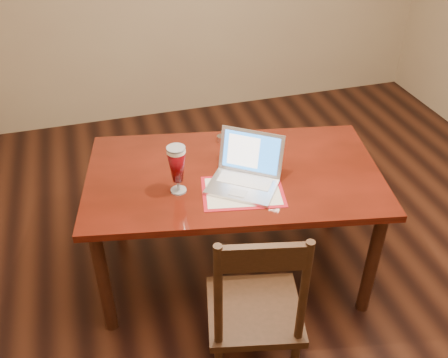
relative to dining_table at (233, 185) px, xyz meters
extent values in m
plane|color=black|center=(0.40, -0.20, -0.70)|extent=(5.00, 5.00, 0.00)
cube|color=#51130A|center=(0.01, 0.01, 0.06)|extent=(1.82, 1.24, 0.04)
cylinder|color=black|center=(-0.80, -0.23, -0.33)|extent=(0.07, 0.07, 0.74)
cylinder|color=black|center=(0.67, -0.52, -0.33)|extent=(0.07, 0.07, 0.74)
cylinder|color=black|center=(-0.66, 0.53, -0.33)|extent=(0.07, 0.07, 0.74)
cylinder|color=black|center=(0.82, 0.24, -0.33)|extent=(0.07, 0.07, 0.74)
cube|color=#A00E1A|center=(0.00, -0.18, 0.09)|extent=(0.49, 0.39, 0.00)
cube|color=beige|center=(0.00, -0.18, 0.09)|extent=(0.44, 0.34, 0.00)
cube|color=silver|center=(0.00, -0.16, 0.10)|extent=(0.44, 0.41, 0.02)
cube|color=silver|center=(0.03, -0.12, 0.11)|extent=(0.31, 0.26, 0.00)
cube|color=#B6B7BB|center=(-0.04, -0.21, 0.11)|extent=(0.11, 0.11, 0.00)
cube|color=silver|center=(0.10, -0.03, 0.23)|extent=(0.33, 0.27, 0.24)
cube|color=blue|center=(0.09, -0.03, 0.23)|extent=(0.29, 0.23, 0.20)
cube|color=white|center=(0.06, -0.01, 0.23)|extent=(0.17, 0.14, 0.17)
cylinder|color=silver|center=(-0.33, -0.08, 0.09)|extent=(0.09, 0.09, 0.01)
cylinder|color=silver|center=(-0.33, -0.08, 0.13)|extent=(0.01, 0.01, 0.06)
cylinder|color=white|center=(-0.33, -0.08, 0.34)|extent=(0.10, 0.10, 0.02)
cylinder|color=silver|center=(-0.33, -0.08, 0.36)|extent=(0.10, 0.10, 0.01)
cylinder|color=silver|center=(0.03, 0.35, 0.11)|extent=(0.06, 0.06, 0.04)
cylinder|color=silver|center=(0.07, 0.39, 0.11)|extent=(0.06, 0.06, 0.04)
cube|color=#311A0D|center=(-0.11, -0.72, -0.23)|extent=(0.54, 0.52, 0.04)
cylinder|color=#311A0D|center=(-0.25, -0.51, -0.48)|extent=(0.04, 0.04, 0.44)
cylinder|color=#311A0D|center=(0.11, -0.59, -0.48)|extent=(0.04, 0.04, 0.44)
cylinder|color=#311A0D|center=(-0.32, -0.85, 0.08)|extent=(0.04, 0.04, 0.58)
cylinder|color=#311A0D|center=(0.03, -0.93, 0.08)|extent=(0.04, 0.04, 0.58)
cube|color=#311A0D|center=(-0.15, -0.89, 0.29)|extent=(0.37, 0.11, 0.13)
camera|label=1|loc=(-0.70, -2.22, 1.71)|focal=40.00mm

